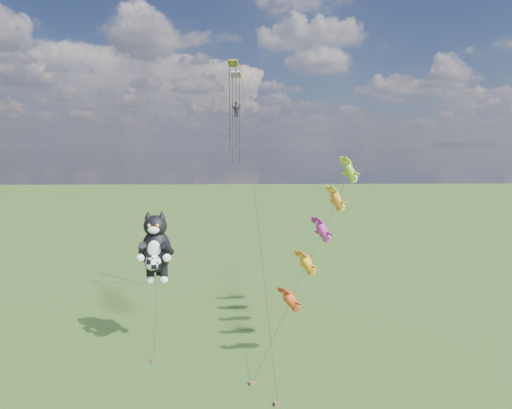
{
  "coord_description": "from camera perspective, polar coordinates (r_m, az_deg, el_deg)",
  "views": [
    {
      "loc": [
        5.91,
        -30.83,
        16.43
      ],
      "look_at": [
        6.95,
        7.55,
        11.09
      ],
      "focal_mm": 30.0,
      "sensor_mm": 36.0,
      "label": 1
    }
  ],
  "objects": [
    {
      "name": "ground",
      "position": [
        35.43,
        -11.68,
        -19.88
      ],
      "size": [
        300.0,
        300.0,
        0.0
      ],
      "primitive_type": "plane",
      "color": "#1C3D0F"
    },
    {
      "name": "cat_kite_rig",
      "position": [
        35.29,
        -13.22,
        -5.51
      ],
      "size": [
        2.73,
        4.2,
        11.3
      ],
      "rotation": [
        0.0,
        0.0,
        0.06
      ],
      "color": "brown",
      "rests_on": "ground"
    },
    {
      "name": "parafoil_rig",
      "position": [
        39.58,
        -2.55,
        12.6
      ],
      "size": [
        3.67,
        17.27,
        27.74
      ],
      "rotation": [
        0.0,
        0.0,
        0.25
      ],
      "color": "brown",
      "rests_on": "ground"
    },
    {
      "name": "fish_windsock_rig",
      "position": [
        35.45,
        8.83,
        -3.6
      ],
      "size": [
        10.69,
        12.01,
        16.76
      ],
      "rotation": [
        0.0,
        0.0,
        -0.4
      ],
      "color": "brown",
      "rests_on": "ground"
    }
  ]
}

